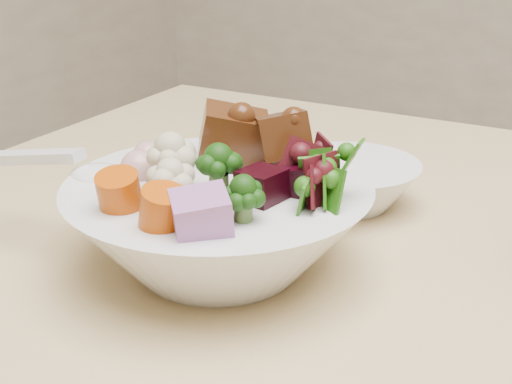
# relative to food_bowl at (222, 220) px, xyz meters

# --- Properties ---
(food_bowl) EXTENTS (0.25, 0.25, 0.13)m
(food_bowl) POSITION_rel_food_bowl_xyz_m (0.00, 0.00, 0.00)
(food_bowl) COLOR white
(food_bowl) RESTS_ON dining_table
(soup_spoon) EXTENTS (0.16, 0.05, 0.03)m
(soup_spoon) POSITION_rel_food_bowl_xyz_m (-0.12, -0.03, 0.03)
(soup_spoon) COLOR white
(soup_spoon) RESTS_ON food_bowl
(side_bowl) EXTENTS (0.13, 0.13, 0.04)m
(side_bowl) POSITION_rel_food_bowl_xyz_m (0.05, 0.17, -0.02)
(side_bowl) COLOR white
(side_bowl) RESTS_ON dining_table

